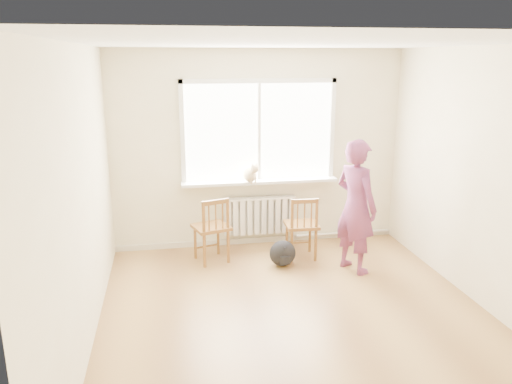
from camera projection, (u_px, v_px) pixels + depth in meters
name	position (u px, v px, depth m)	size (l,w,h in m)	color
floor	(299.00, 320.00, 5.06)	(4.50, 4.50, 0.00)	#A77C44
ceiling	(306.00, 43.00, 4.36)	(4.50, 4.50, 0.00)	white
back_wall	(259.00, 150.00, 6.85)	(4.00, 0.01, 2.70)	beige
window	(259.00, 127.00, 6.74)	(2.12, 0.05, 1.42)	white
windowsill	(260.00, 181.00, 6.85)	(2.15, 0.22, 0.04)	white
radiator	(260.00, 215.00, 7.00)	(1.00, 0.12, 0.55)	white
heating_pipe	(343.00, 233.00, 7.34)	(0.04, 0.04, 1.40)	silver
baseboard	(259.00, 240.00, 7.18)	(4.00, 0.03, 0.08)	beige
chair_left	(213.00, 230.00, 6.40)	(0.53, 0.52, 0.87)	brown
chair_right	(302.00, 227.00, 6.52)	(0.44, 0.42, 0.85)	brown
person	(356.00, 206.00, 6.06)	(0.60, 0.40, 1.66)	#C64249
cat	(250.00, 174.00, 6.71)	(0.27, 0.41, 0.28)	beige
backpack	(283.00, 253.00, 6.34)	(0.34, 0.25, 0.34)	black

